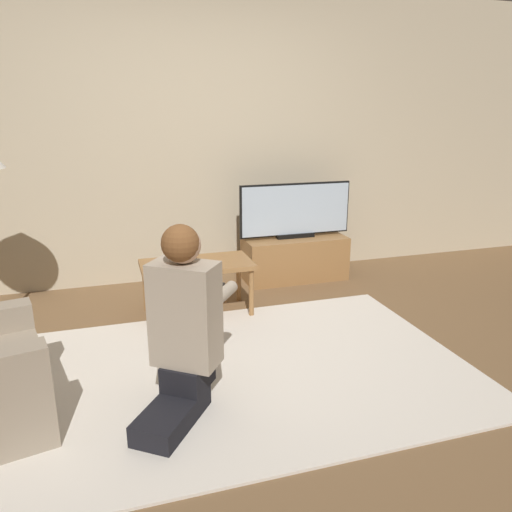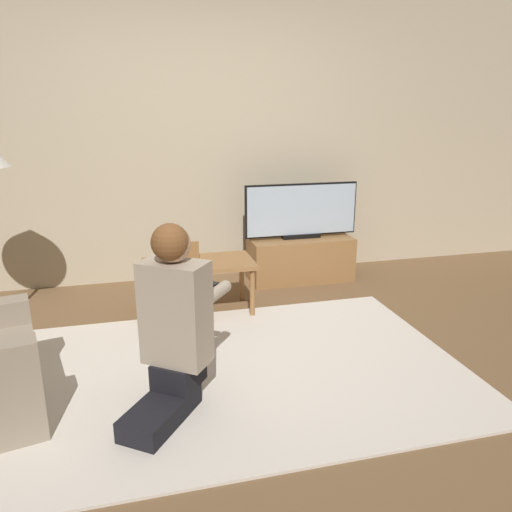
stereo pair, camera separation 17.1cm
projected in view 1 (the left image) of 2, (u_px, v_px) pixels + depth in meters
ground_plane at (248, 371)px, 3.08m from camera, size 10.00×10.00×0.00m
wall_back at (187, 139)px, 4.48m from camera, size 10.00×0.06×2.60m
rug at (248, 370)px, 3.08m from camera, size 2.71×1.86×0.02m
tv_stand at (295, 258)px, 4.71m from camera, size 0.96×0.40×0.40m
tv at (296, 210)px, 4.58m from camera, size 1.06×0.08×0.51m
coffee_table at (197, 269)px, 3.85m from camera, size 0.85×0.45×0.42m
person_kneeling at (184, 323)px, 2.56m from camera, size 0.69×0.82×1.01m
picture_frame at (190, 252)px, 3.84m from camera, size 0.11×0.01×0.15m
remote at (188, 266)px, 3.73m from camera, size 0.04×0.15×0.02m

